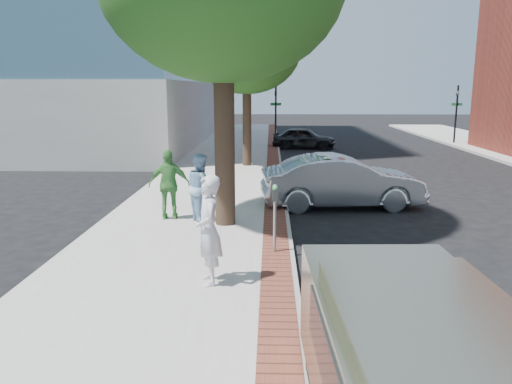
{
  "coord_description": "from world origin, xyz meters",
  "views": [
    {
      "loc": [
        0.57,
        -10.74,
        3.65
      ],
      "look_at": [
        0.23,
        0.94,
        1.2
      ],
      "focal_mm": 35.0,
      "sensor_mm": 36.0,
      "label": 1
    }
  ],
  "objects_px": {
    "person_officer": "(201,187)",
    "van": "(420,380)",
    "parking_meter": "(275,204)",
    "person_gray": "(209,230)",
    "person_green": "(169,185)",
    "sedan_silver": "(342,182)",
    "bg_car": "(304,138)"
  },
  "relations": [
    {
      "from": "person_green",
      "to": "sedan_silver",
      "type": "xyz_separation_m",
      "value": [
        4.92,
        2.05,
        -0.28
      ]
    },
    {
      "from": "person_officer",
      "to": "sedan_silver",
      "type": "height_order",
      "value": "person_officer"
    },
    {
      "from": "person_gray",
      "to": "sedan_silver",
      "type": "xyz_separation_m",
      "value": [
        3.3,
        6.59,
        -0.33
      ]
    },
    {
      "from": "sedan_silver",
      "to": "bg_car",
      "type": "xyz_separation_m",
      "value": [
        -0.16,
        15.26,
        -0.17
      ]
    },
    {
      "from": "person_gray",
      "to": "bg_car",
      "type": "relative_size",
      "value": 0.52
    },
    {
      "from": "bg_car",
      "to": "van",
      "type": "xyz_separation_m",
      "value": [
        -0.62,
        -26.16,
        0.32
      ]
    },
    {
      "from": "parking_meter",
      "to": "person_gray",
      "type": "relative_size",
      "value": 0.74
    },
    {
      "from": "person_officer",
      "to": "van",
      "type": "height_order",
      "value": "person_officer"
    },
    {
      "from": "person_green",
      "to": "van",
      "type": "bearing_deg",
      "value": 107.1
    },
    {
      "from": "person_gray",
      "to": "van",
      "type": "relative_size",
      "value": 0.41
    },
    {
      "from": "bg_car",
      "to": "sedan_silver",
      "type": "bearing_deg",
      "value": -172.08
    },
    {
      "from": "sedan_silver",
      "to": "parking_meter",
      "type": "bearing_deg",
      "value": 150.58
    },
    {
      "from": "person_gray",
      "to": "sedan_silver",
      "type": "bearing_deg",
      "value": 139.77
    },
    {
      "from": "person_officer",
      "to": "bg_car",
      "type": "distance_m",
      "value": 17.91
    },
    {
      "from": "person_gray",
      "to": "sedan_silver",
      "type": "distance_m",
      "value": 7.38
    },
    {
      "from": "van",
      "to": "parking_meter",
      "type": "bearing_deg",
      "value": 100.02
    },
    {
      "from": "person_gray",
      "to": "person_green",
      "type": "xyz_separation_m",
      "value": [
        -1.62,
        4.53,
        -0.05
      ]
    },
    {
      "from": "person_gray",
      "to": "person_officer",
      "type": "relative_size",
      "value": 1.1
    },
    {
      "from": "bg_car",
      "to": "van",
      "type": "height_order",
      "value": "van"
    },
    {
      "from": "person_green",
      "to": "sedan_silver",
      "type": "relative_size",
      "value": 0.38
    },
    {
      "from": "person_gray",
      "to": "parking_meter",
      "type": "bearing_deg",
      "value": 132.73
    },
    {
      "from": "person_gray",
      "to": "person_green",
      "type": "height_order",
      "value": "person_gray"
    },
    {
      "from": "sedan_silver",
      "to": "bg_car",
      "type": "distance_m",
      "value": 15.26
    },
    {
      "from": "person_gray",
      "to": "van",
      "type": "height_order",
      "value": "person_gray"
    },
    {
      "from": "bg_car",
      "to": "person_green",
      "type": "bearing_deg",
      "value": 171.94
    },
    {
      "from": "parking_meter",
      "to": "person_officer",
      "type": "bearing_deg",
      "value": 127.22
    },
    {
      "from": "person_officer",
      "to": "person_green",
      "type": "bearing_deg",
      "value": 55.1
    },
    {
      "from": "parking_meter",
      "to": "van",
      "type": "distance_m",
      "value": 6.26
    },
    {
      "from": "sedan_silver",
      "to": "van",
      "type": "height_order",
      "value": "van"
    },
    {
      "from": "person_green",
      "to": "bg_car",
      "type": "distance_m",
      "value": 17.96
    },
    {
      "from": "person_gray",
      "to": "person_green",
      "type": "distance_m",
      "value": 4.81
    },
    {
      "from": "person_gray",
      "to": "van",
      "type": "distance_m",
      "value": 5.0
    }
  ]
}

